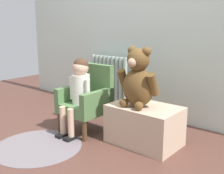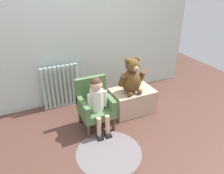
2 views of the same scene
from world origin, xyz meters
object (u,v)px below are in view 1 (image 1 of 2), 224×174
object	(u,v)px
radiator	(109,83)
child_armchair	(88,99)
floor_rug	(38,146)
low_bench	(144,125)
child_figure	(79,85)
large_teddy_bear	(138,81)

from	to	relation	value
radiator	child_armchair	xyz separation A→B (m)	(0.29, -0.65, -0.01)
radiator	floor_rug	xyz separation A→B (m)	(0.23, -1.22, -0.32)
floor_rug	low_bench	bearing A→B (deg)	44.26
low_bench	radiator	bearing A→B (deg)	147.54
child_figure	low_bench	bearing A→B (deg)	17.45
child_figure	large_teddy_bear	world-z (taller)	large_teddy_bear
radiator	large_teddy_bear	size ratio (longest dim) A/B	1.28
radiator	large_teddy_bear	bearing A→B (deg)	-35.78
low_bench	large_teddy_bear	xyz separation A→B (m)	(-0.05, -0.04, 0.40)
child_armchair	large_teddy_bear	xyz separation A→B (m)	(0.56, 0.04, 0.25)
large_teddy_bear	floor_rug	xyz separation A→B (m)	(-0.62, -0.61, -0.57)
radiator	low_bench	size ratio (longest dim) A/B	1.08
radiator	low_bench	bearing A→B (deg)	-32.46
radiator	low_bench	distance (m)	1.07
radiator	child_armchair	world-z (taller)	radiator
child_figure	low_bench	distance (m)	0.71
low_bench	floor_rug	distance (m)	0.94
child_figure	low_bench	size ratio (longest dim) A/B	1.20
radiator	child_figure	size ratio (longest dim) A/B	0.90
child_armchair	floor_rug	size ratio (longest dim) A/B	0.86
child_figure	large_teddy_bear	bearing A→B (deg)	15.06
radiator	low_bench	xyz separation A→B (m)	(0.90, -0.57, -0.15)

